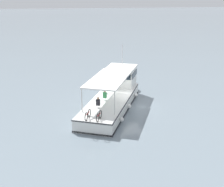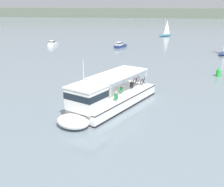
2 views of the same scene
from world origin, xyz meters
name	(u,v)px [view 2 (image 2 of 2)]	position (x,y,z in m)	size (l,w,h in m)	color
ground_plane	(95,107)	(0.00, 0.00, 0.00)	(400.00, 400.00, 0.00)	gray
distant_shoreline	(147,12)	(0.00, 169.87, 2.98)	(400.00, 28.00, 5.96)	#606B5B
ferry_main	(106,100)	(1.18, -0.70, 1.02)	(8.36, 12.77, 5.32)	white
motorboat_near_starboard	(52,44)	(-17.81, 37.00, 0.54)	(1.35, 3.62, 1.26)	white
sailboat_horizon_east	(224,52)	(18.97, 31.29, 0.54)	(3.53, 4.88, 5.40)	navy
sailboat_mid_channel	(165,34)	(8.77, 60.45, 0.54)	(4.65, 4.04, 5.40)	teal
motorboat_horizon_west	(120,45)	(-2.06, 37.04, 0.54)	(2.59, 3.82, 1.26)	navy
channel_buoy	(219,72)	(14.40, 13.90, 0.57)	(0.70, 0.70, 1.40)	green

